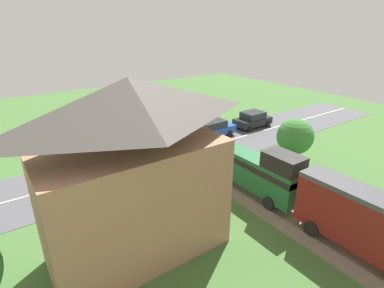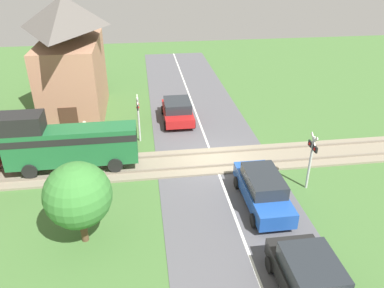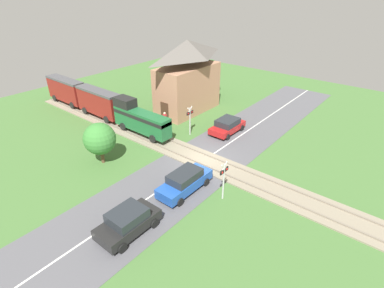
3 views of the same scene
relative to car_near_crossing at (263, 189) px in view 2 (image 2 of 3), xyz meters
The scene contains 12 objects.
ground_plane 4.43m from the car_near_crossing, 19.31° to the left, with size 60.00×60.00×0.00m, color #426B33.
road_surface 4.43m from the car_near_crossing, 19.31° to the left, with size 48.00×6.40×0.02m.
track_bed 4.42m from the car_near_crossing, 19.31° to the left, with size 2.80×48.00×0.24m.
car_near_crossing is the anchor object (origin of this frame).
car_far_side 10.33m from the car_near_crossing, 16.19° to the left, with size 4.02×2.06×1.46m.
car_behind_queue 5.23m from the car_near_crossing, behind, with size 3.86×2.04×1.59m.
crossing_signal_west_approach 2.98m from the car_near_crossing, 69.27° to the right, with size 0.90×0.18×2.94m.
crossing_signal_east_approach 9.14m from the car_near_crossing, 37.18° to the left, with size 0.90×0.18×2.94m.
station_building 15.66m from the car_near_crossing, 39.16° to the left, with size 8.24×3.97×7.99m.
pedestrian_by_station 11.11m from the car_near_crossing, 51.06° to the left, with size 0.41×0.41×1.64m.
tree_by_station 21.46m from the car_near_crossing, 31.26° to the left, with size 2.61×2.61×4.59m.
tree_roadside_hedge 8.08m from the car_near_crossing, 99.83° to the left, with size 2.61×2.61×3.53m.
Camera 2 is at (-17.64, 3.70, 10.61)m, focal length 35.00 mm.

